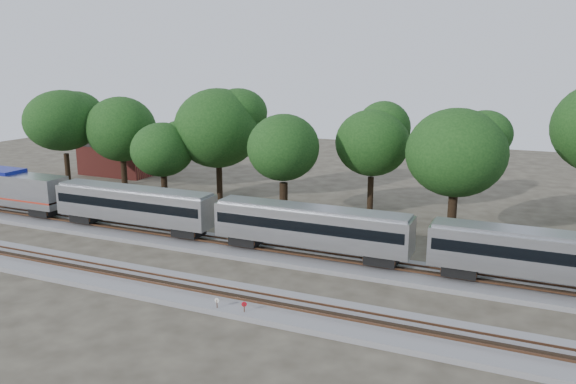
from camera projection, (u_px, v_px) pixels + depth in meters
name	position (u px, v px, depth m)	size (l,w,h in m)	color
ground	(196.00, 271.00, 45.43)	(160.00, 160.00, 0.00)	#383328
track_far	(232.00, 247.00, 50.74)	(160.00, 5.00, 0.73)	slate
track_near	(167.00, 286.00, 41.82)	(160.00, 5.00, 0.73)	slate
train	(553.00, 255.00, 39.84)	(125.34, 3.05, 4.50)	#B9BBC1
switch_stand_red	(244.00, 307.00, 37.03)	(0.34, 0.18, 1.12)	#512D19
switch_stand_white	(217.00, 304.00, 37.65)	(0.35, 0.07, 1.11)	#512D19
switch_lever	(217.00, 307.00, 38.47)	(0.50, 0.30, 0.30)	#512D19
brick_building	(123.00, 156.00, 85.02)	(11.30, 8.06, 5.38)	maroon
tree_0	(63.00, 121.00, 71.52)	(9.42, 9.42, 13.28)	black
tree_1	(121.00, 129.00, 71.35)	(8.34, 8.34, 11.76)	black
tree_2	(163.00, 150.00, 64.81)	(6.77, 6.77, 9.55)	black
tree_3	(218.00, 128.00, 66.67)	(9.01, 9.01, 12.70)	black
tree_4	(283.00, 148.00, 57.31)	(8.14, 8.14, 11.48)	black
tree_5	(372.00, 143.00, 60.05)	(8.22, 8.22, 11.58)	black
tree_6	(456.00, 153.00, 51.51)	(8.54, 8.54, 12.05)	black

